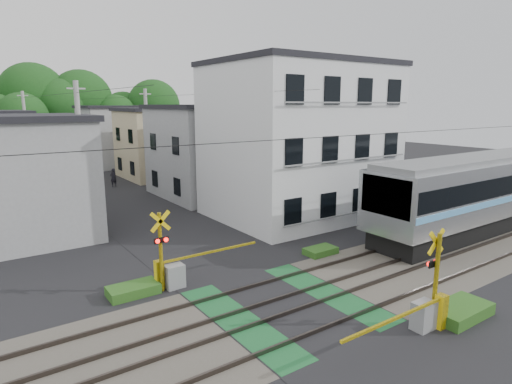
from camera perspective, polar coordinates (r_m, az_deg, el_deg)
ground at (r=15.24m, az=4.03°, el=-14.95°), size 120.00×120.00×0.00m
track_bed at (r=15.22m, az=4.03°, el=-14.83°), size 120.00×120.00×0.14m
crossing_signal_near at (r=14.50m, az=21.89°, el=-14.14°), size 4.74×0.65×3.09m
crossing_signal_far at (r=16.61m, az=-11.19°, el=-10.15°), size 4.74×0.65×3.09m
apartment_block at (r=26.46m, az=5.70°, el=6.88°), size 10.20×8.36×9.30m
houses_row at (r=37.73m, az=-21.11°, el=5.41°), size 22.07×31.35×6.80m
tree_hill at (r=60.13m, az=-26.86°, el=9.24°), size 40.00×12.43×11.97m
catenary at (r=18.32m, az=18.95°, el=1.19°), size 60.00×5.04×7.00m
utility_poles at (r=34.54m, az=-22.14°, el=6.23°), size 7.90×42.00×8.00m
pedestrian at (r=37.79m, az=-18.48°, el=1.82°), size 0.65×0.52×1.56m
weed_patches at (r=16.16m, az=9.23°, el=-12.74°), size 10.25×8.80×0.40m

